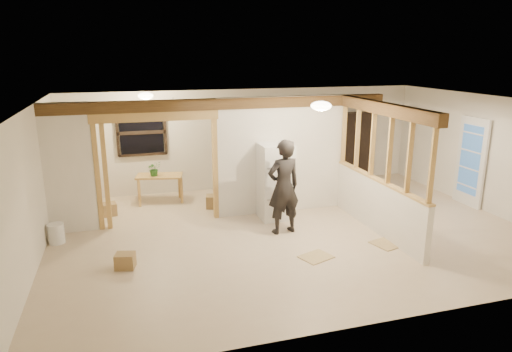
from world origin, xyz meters
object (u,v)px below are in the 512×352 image
object	(u,v)px
refrigerator	(275,181)
woman	(284,187)
bookshelf	(355,147)
work_table	(160,188)
shop_vac	(84,194)

from	to	relation	value
refrigerator	woman	size ratio (longest dim) A/B	0.86
woman	bookshelf	distance (m)	4.34
woman	refrigerator	bearing A→B (deg)	-107.57
refrigerator	bookshelf	world-z (taller)	bookshelf
work_table	shop_vac	distance (m)	1.69
shop_vac	woman	bearing A→B (deg)	-35.59
woman	work_table	world-z (taller)	woman
work_table	shop_vac	size ratio (longest dim) A/B	1.77
refrigerator	bookshelf	xyz separation A→B (m)	(3.00, 2.20, 0.13)
shop_vac	bookshelf	xyz separation A→B (m)	(6.91, 0.31, 0.63)
shop_vac	bookshelf	distance (m)	6.94
woman	work_table	xyz separation A→B (m)	(-2.11, 2.56, -0.59)
shop_vac	refrigerator	bearing A→B (deg)	-25.90
refrigerator	bookshelf	size ratio (longest dim) A/B	0.86
shop_vac	bookshelf	size ratio (longest dim) A/B	0.32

